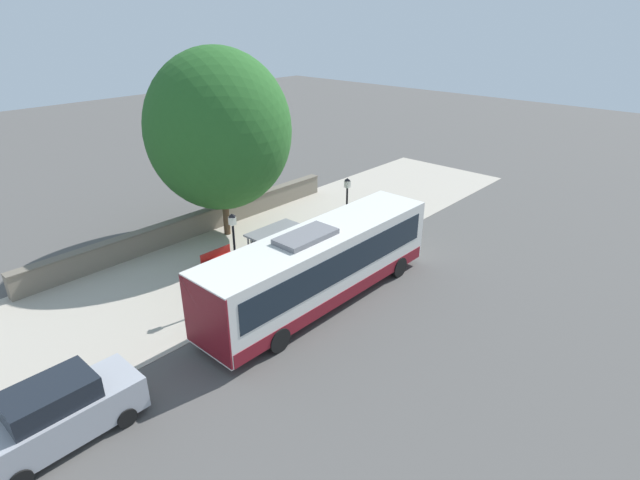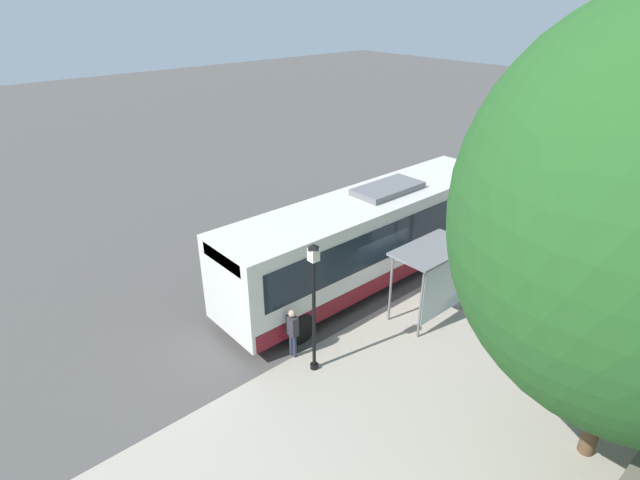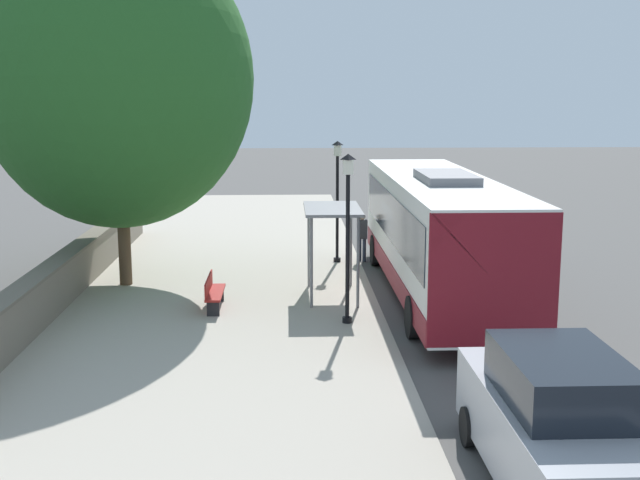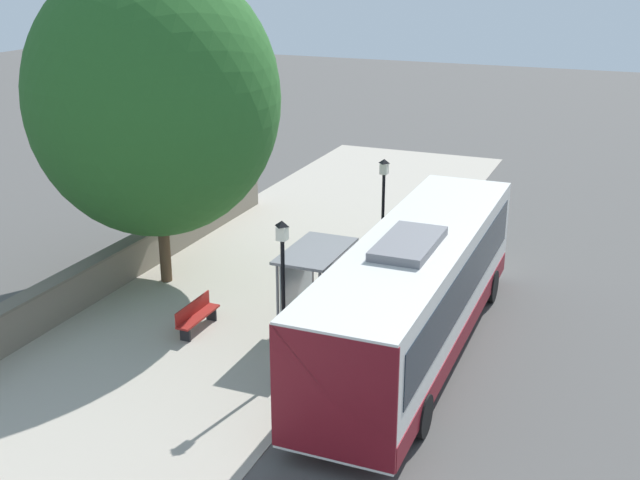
# 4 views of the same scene
# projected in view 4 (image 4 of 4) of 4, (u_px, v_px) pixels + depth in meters

# --- Properties ---
(ground_plane) EXTENTS (120.00, 120.00, 0.00)m
(ground_plane) POSITION_uv_depth(u_px,v_px,m) (362.00, 332.00, 22.85)
(ground_plane) COLOR #514F4C
(ground_plane) RESTS_ON ground
(sidewalk_plaza) EXTENTS (9.00, 44.00, 0.02)m
(sidewalk_plaza) POSITION_uv_depth(u_px,v_px,m) (223.00, 307.00, 24.46)
(sidewalk_plaza) COLOR #ADA393
(sidewalk_plaza) RESTS_ON ground
(stone_wall) EXTENTS (0.60, 20.00, 1.27)m
(stone_wall) POSITION_uv_depth(u_px,v_px,m) (111.00, 269.00, 25.70)
(stone_wall) COLOR slate
(stone_wall) RESTS_ON ground
(bus) EXTENTS (2.77, 12.09, 3.56)m
(bus) POSITION_uv_depth(u_px,v_px,m) (416.00, 290.00, 21.04)
(bus) COLOR silver
(bus) RESTS_ON ground
(bus_shelter) EXTENTS (1.53, 2.70, 2.52)m
(bus_shelter) POSITION_uv_depth(u_px,v_px,m) (311.00, 265.00, 22.19)
(bus_shelter) COLOR slate
(bus_shelter) RESTS_ON ground
(pedestrian) EXTENTS (0.34, 0.22, 1.63)m
(pedestrian) POSITION_uv_depth(u_px,v_px,m) (408.00, 253.00, 26.16)
(pedestrian) COLOR #2D3347
(pedestrian) RESTS_ON ground
(bench) EXTENTS (0.40, 1.81, 0.88)m
(bench) POSITION_uv_depth(u_px,v_px,m) (197.00, 315.00, 22.79)
(bench) COLOR maroon
(bench) RESTS_ON ground
(street_lamp_near) EXTENTS (0.28, 0.28, 4.06)m
(street_lamp_near) POSITION_uv_depth(u_px,v_px,m) (383.00, 209.00, 25.88)
(street_lamp_near) COLOR black
(street_lamp_near) RESTS_ON ground
(street_lamp_far) EXTENTS (0.28, 0.28, 4.19)m
(street_lamp_far) POSITION_uv_depth(u_px,v_px,m) (283.00, 286.00, 19.62)
(street_lamp_far) COLOR black
(street_lamp_far) RESTS_ON ground
(shade_tree) EXTENTS (7.75, 7.75, 10.28)m
(shade_tree) POSITION_uv_depth(u_px,v_px,m) (154.00, 99.00, 24.41)
(shade_tree) COLOR brown
(shade_tree) RESTS_ON ground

